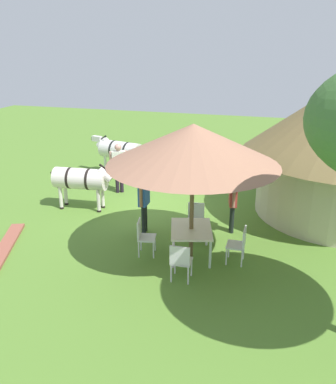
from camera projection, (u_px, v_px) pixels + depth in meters
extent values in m
plane|color=#557F2E|center=(158.00, 211.00, 12.76)|extent=(36.00, 36.00, 0.00)
cylinder|color=brown|center=(192.00, 212.00, 9.72)|extent=(0.10, 0.10, 2.35)
cone|color=#A67359|center=(193.00, 144.00, 9.15)|extent=(3.94, 3.94, 0.93)
cube|color=#ECE5CA|center=(191.00, 229.00, 9.88)|extent=(1.47, 1.26, 0.04)
cylinder|color=silver|center=(207.00, 233.00, 10.53)|extent=(0.06, 0.06, 0.70)
cylinder|color=silver|center=(210.00, 255.00, 9.46)|extent=(0.06, 0.06, 0.70)
cylinder|color=silver|center=(174.00, 232.00, 10.55)|extent=(0.06, 0.06, 0.70)
cylinder|color=silver|center=(173.00, 254.00, 9.48)|extent=(0.06, 0.06, 0.70)
cube|color=white|center=(195.00, 221.00, 10.97)|extent=(0.47, 0.49, 0.04)
cube|color=white|center=(196.00, 211.00, 11.07)|extent=(0.09, 0.44, 0.45)
cylinder|color=white|center=(202.00, 232.00, 10.85)|extent=(0.04, 0.04, 0.45)
cylinder|color=white|center=(187.00, 231.00, 10.91)|extent=(0.04, 0.04, 0.45)
cylinder|color=white|center=(203.00, 226.00, 11.19)|extent=(0.04, 0.04, 0.45)
cylinder|color=white|center=(189.00, 225.00, 11.24)|extent=(0.04, 0.04, 0.45)
cube|color=silver|center=(147.00, 238.00, 10.05)|extent=(0.52, 0.50, 0.04)
cube|color=silver|center=(139.00, 229.00, 9.98)|extent=(0.44, 0.13, 0.45)
cylinder|color=silver|center=(155.00, 243.00, 10.29)|extent=(0.04, 0.04, 0.45)
cylinder|color=silver|center=(154.00, 250.00, 9.94)|extent=(0.04, 0.04, 0.45)
cylinder|color=silver|center=(141.00, 242.00, 10.32)|extent=(0.04, 0.04, 0.45)
cylinder|color=silver|center=(139.00, 249.00, 9.96)|extent=(0.04, 0.04, 0.45)
cube|color=silver|center=(182.00, 261.00, 8.99)|extent=(0.43, 0.45, 0.04)
cube|color=silver|center=(180.00, 256.00, 8.74)|extent=(0.05, 0.44, 0.45)
cylinder|color=silver|center=(175.00, 265.00, 9.27)|extent=(0.04, 0.04, 0.45)
cylinder|color=silver|center=(191.00, 267.00, 9.19)|extent=(0.04, 0.04, 0.45)
cylinder|color=silver|center=(171.00, 273.00, 8.95)|extent=(0.04, 0.04, 0.45)
cylinder|color=silver|center=(188.00, 275.00, 8.86)|extent=(0.04, 0.04, 0.45)
cube|color=white|center=(236.00, 245.00, 9.69)|extent=(0.44, 0.42, 0.04)
cube|color=white|center=(244.00, 238.00, 9.56)|extent=(0.44, 0.04, 0.45)
cylinder|color=white|center=(226.00, 256.00, 9.64)|extent=(0.04, 0.04, 0.45)
cylinder|color=white|center=(229.00, 249.00, 9.98)|extent=(0.04, 0.04, 0.45)
cylinder|color=white|center=(242.00, 258.00, 9.55)|extent=(0.04, 0.04, 0.45)
cylinder|color=white|center=(244.00, 251.00, 9.89)|extent=(0.04, 0.04, 0.45)
cylinder|color=black|center=(232.00, 219.00, 11.20)|extent=(0.12, 0.12, 0.79)
cylinder|color=black|center=(232.00, 217.00, 11.34)|extent=(0.12, 0.12, 0.79)
cube|color=#AE3734|center=(233.00, 195.00, 11.03)|extent=(0.46, 0.28, 0.56)
cylinder|color=#A56B59|center=(234.00, 198.00, 10.80)|extent=(0.08, 0.08, 0.53)
cylinder|color=#A56B59|center=(233.00, 192.00, 11.26)|extent=(0.08, 0.08, 0.53)
sphere|color=#A56B59|center=(234.00, 181.00, 10.89)|extent=(0.21, 0.21, 0.21)
cylinder|color=black|center=(144.00, 219.00, 11.19)|extent=(0.12, 0.12, 0.81)
cylinder|color=black|center=(145.00, 217.00, 11.32)|extent=(0.12, 0.12, 0.81)
cube|color=#2D5CB7|center=(144.00, 195.00, 11.01)|extent=(0.44, 0.21, 0.58)
cylinder|color=#A36E4C|center=(141.00, 197.00, 10.78)|extent=(0.08, 0.08, 0.54)
cylinder|color=#A36E4C|center=(147.00, 191.00, 11.23)|extent=(0.08, 0.08, 0.54)
sphere|color=#A36E4C|center=(144.00, 180.00, 10.87)|extent=(0.22, 0.22, 0.22)
cylinder|color=black|center=(122.00, 180.00, 14.23)|extent=(0.13, 0.13, 0.87)
cylinder|color=black|center=(117.00, 181.00, 14.19)|extent=(0.13, 0.13, 0.87)
cube|color=beige|center=(118.00, 160.00, 13.96)|extent=(0.43, 0.51, 0.61)
cylinder|color=tan|center=(126.00, 159.00, 14.01)|extent=(0.09, 0.09, 0.58)
cylinder|color=tan|center=(111.00, 160.00, 13.88)|extent=(0.09, 0.09, 0.58)
sphere|color=tan|center=(118.00, 147.00, 13.80)|extent=(0.23, 0.23, 0.23)
cylinder|color=silver|center=(205.00, 158.00, 14.60)|extent=(1.31, 1.57, 0.61)
cylinder|color=black|center=(211.00, 160.00, 14.40)|extent=(0.57, 0.40, 0.63)
cylinder|color=black|center=(200.00, 157.00, 14.79)|extent=(0.57, 0.40, 0.63)
cylinder|color=silver|center=(191.00, 149.00, 15.06)|extent=(0.52, 0.59, 0.48)
cube|color=silver|center=(185.00, 144.00, 15.20)|extent=(0.37, 0.43, 0.20)
cube|color=black|center=(182.00, 144.00, 15.33)|extent=(0.17, 0.17, 0.12)
cube|color=black|center=(191.00, 144.00, 14.99)|extent=(0.23, 0.33, 0.28)
cylinder|color=silver|center=(190.00, 173.00, 15.11)|extent=(0.11, 0.11, 0.82)
cylinder|color=black|center=(190.00, 183.00, 15.24)|extent=(0.13, 0.13, 0.06)
cylinder|color=silver|center=(197.00, 171.00, 15.32)|extent=(0.11, 0.11, 0.82)
cylinder|color=black|center=(197.00, 181.00, 15.45)|extent=(0.13, 0.13, 0.06)
cylinder|color=silver|center=(213.00, 180.00, 14.33)|extent=(0.11, 0.11, 0.82)
cylinder|color=black|center=(212.00, 190.00, 14.46)|extent=(0.13, 0.13, 0.06)
cylinder|color=silver|center=(219.00, 178.00, 14.54)|extent=(0.11, 0.11, 0.82)
cylinder|color=black|center=(219.00, 188.00, 14.67)|extent=(0.13, 0.13, 0.06)
cylinder|color=black|center=(222.00, 166.00, 14.09)|extent=(0.17, 0.23, 0.53)
cylinder|color=silver|center=(121.00, 150.00, 15.85)|extent=(1.01, 1.76, 0.68)
cylinder|color=black|center=(128.00, 151.00, 15.70)|extent=(0.70, 0.22, 0.70)
cylinder|color=black|center=(114.00, 149.00, 15.98)|extent=(0.70, 0.22, 0.70)
cylinder|color=silver|center=(103.00, 143.00, 16.15)|extent=(0.41, 0.60, 0.51)
cube|color=silver|center=(97.00, 139.00, 16.22)|extent=(0.26, 0.43, 0.20)
cube|color=black|center=(93.00, 139.00, 16.31)|extent=(0.14, 0.14, 0.12)
cube|color=black|center=(103.00, 138.00, 16.08)|extent=(0.12, 0.37, 0.28)
cylinder|color=silver|center=(105.00, 165.00, 16.19)|extent=(0.11, 0.11, 0.75)
cylinder|color=black|center=(106.00, 173.00, 16.31)|extent=(0.13, 0.13, 0.06)
cylinder|color=silver|center=(111.00, 163.00, 16.50)|extent=(0.11, 0.11, 0.75)
cylinder|color=black|center=(111.00, 171.00, 16.62)|extent=(0.13, 0.13, 0.06)
cylinder|color=silver|center=(132.00, 169.00, 15.63)|extent=(0.11, 0.11, 0.75)
cylinder|color=black|center=(132.00, 178.00, 15.75)|extent=(0.13, 0.13, 0.06)
cylinder|color=silver|center=(137.00, 167.00, 15.94)|extent=(0.11, 0.11, 0.75)
cylinder|color=black|center=(138.00, 175.00, 16.06)|extent=(0.13, 0.13, 0.06)
cylinder|color=black|center=(140.00, 156.00, 15.50)|extent=(0.10, 0.24, 0.53)
cylinder|color=silver|center=(80.00, 179.00, 12.66)|extent=(0.77, 1.69, 0.65)
cylinder|color=black|center=(70.00, 178.00, 12.72)|extent=(0.66, 0.13, 0.66)
cylinder|color=black|center=(89.00, 179.00, 12.60)|extent=(0.66, 0.13, 0.66)
cylinder|color=silver|center=(105.00, 175.00, 12.44)|extent=(0.33, 0.56, 0.50)
cube|color=silver|center=(114.00, 170.00, 12.33)|extent=(0.21, 0.41, 0.20)
cube|color=black|center=(120.00, 172.00, 12.31)|extent=(0.13, 0.13, 0.12)
cube|color=black|center=(105.00, 168.00, 12.37)|extent=(0.07, 0.37, 0.28)
cylinder|color=silver|center=(103.00, 197.00, 12.92)|extent=(0.11, 0.11, 0.74)
cylinder|color=black|center=(103.00, 207.00, 13.03)|extent=(0.13, 0.13, 0.06)
cylinder|color=silver|center=(99.00, 201.00, 12.59)|extent=(0.11, 0.11, 0.74)
cylinder|color=black|center=(99.00, 211.00, 12.71)|extent=(0.13, 0.13, 0.06)
cylinder|color=silver|center=(66.00, 194.00, 13.15)|extent=(0.11, 0.11, 0.74)
cylinder|color=black|center=(67.00, 204.00, 13.27)|extent=(0.13, 0.13, 0.06)
cylinder|color=silver|center=(61.00, 198.00, 12.83)|extent=(0.11, 0.11, 0.74)
cylinder|color=black|center=(62.00, 208.00, 12.94)|extent=(0.13, 0.13, 0.06)
cylinder|color=black|center=(55.00, 180.00, 12.86)|extent=(0.07, 0.24, 0.53)
cube|color=#975240|center=(5.00, 248.00, 10.41)|extent=(2.74, 1.35, 0.08)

